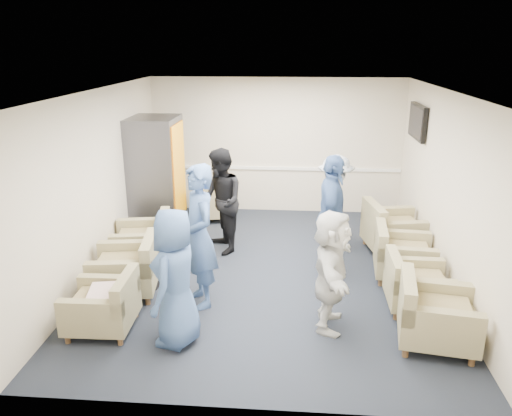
# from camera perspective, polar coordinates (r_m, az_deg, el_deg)

# --- Properties ---
(floor) EXTENTS (6.00, 6.00, 0.00)m
(floor) POSITION_cam_1_polar(r_m,az_deg,el_deg) (7.66, 1.33, -7.35)
(floor) COLOR black
(floor) RESTS_ON ground
(ceiling) EXTENTS (6.00, 6.00, 0.00)m
(ceiling) POSITION_cam_1_polar(r_m,az_deg,el_deg) (6.93, 1.50, 13.20)
(ceiling) COLOR silver
(ceiling) RESTS_ON back_wall
(back_wall) EXTENTS (5.00, 0.02, 2.70)m
(back_wall) POSITION_cam_1_polar(r_m,az_deg,el_deg) (10.10, 2.36, 7.07)
(back_wall) COLOR beige
(back_wall) RESTS_ON floor
(front_wall) EXTENTS (5.00, 0.02, 2.70)m
(front_wall) POSITION_cam_1_polar(r_m,az_deg,el_deg) (4.38, -0.80, -8.37)
(front_wall) COLOR beige
(front_wall) RESTS_ON floor
(left_wall) EXTENTS (0.02, 6.00, 2.70)m
(left_wall) POSITION_cam_1_polar(r_m,az_deg,el_deg) (7.72, -17.47, 2.70)
(left_wall) COLOR beige
(left_wall) RESTS_ON floor
(right_wall) EXTENTS (0.02, 6.00, 2.70)m
(right_wall) POSITION_cam_1_polar(r_m,az_deg,el_deg) (7.48, 20.91, 1.84)
(right_wall) COLOR beige
(right_wall) RESTS_ON floor
(chair_rail) EXTENTS (4.98, 0.04, 0.06)m
(chair_rail) POSITION_cam_1_polar(r_m,az_deg,el_deg) (10.17, 2.33, 4.56)
(chair_rail) COLOR white
(chair_rail) RESTS_ON back_wall
(tv) EXTENTS (0.10, 1.00, 0.58)m
(tv) POSITION_cam_1_polar(r_m,az_deg,el_deg) (9.03, 17.97, 9.35)
(tv) COLOR black
(tv) RESTS_ON right_wall
(armchair_left_near) EXTENTS (0.78, 0.78, 0.61)m
(armchair_left_near) POSITION_cam_1_polar(r_m,az_deg,el_deg) (6.37, -16.81, -10.78)
(armchair_left_near) COLOR #8A8059
(armchair_left_near) RESTS_ON floor
(armchair_left_mid) EXTENTS (0.97, 0.97, 0.69)m
(armchair_left_mid) POSITION_cam_1_polar(r_m,az_deg,el_deg) (7.15, -14.31, -6.89)
(armchair_left_mid) COLOR #8A8059
(armchair_left_mid) RESTS_ON floor
(armchair_left_far) EXTENTS (0.99, 0.99, 0.68)m
(armchair_left_far) POSITION_cam_1_polar(r_m,az_deg,el_deg) (8.02, -12.48, -3.93)
(armchair_left_far) COLOR #8A8059
(armchair_left_far) RESTS_ON floor
(armchair_right_near) EXTENTS (0.98, 0.98, 0.68)m
(armchair_right_near) POSITION_cam_1_polar(r_m,az_deg,el_deg) (6.18, 19.50, -11.64)
(armchair_right_near) COLOR #8A8059
(armchair_right_near) RESTS_ON floor
(armchair_right_midnear) EXTENTS (0.79, 0.79, 0.62)m
(armchair_right_midnear) POSITION_cam_1_polar(r_m,az_deg,el_deg) (6.88, 17.59, -8.54)
(armchair_right_midnear) COLOR #8A8059
(armchair_right_midnear) RESTS_ON floor
(armchair_right_midfar) EXTENTS (0.90, 0.90, 0.66)m
(armchair_right_midfar) POSITION_cam_1_polar(r_m,az_deg,el_deg) (7.68, 16.12, -5.32)
(armchair_right_midfar) COLOR #8A8059
(armchair_right_midfar) RESTS_ON floor
(armchair_right_far) EXTENTS (1.04, 1.04, 0.72)m
(armchair_right_far) POSITION_cam_1_polar(r_m,az_deg,el_deg) (8.55, 15.18, -2.61)
(armchair_right_far) COLOR #8A8059
(armchair_right_far) RESTS_ON floor
(armchair_corner) EXTENTS (0.92, 0.92, 0.60)m
(armchair_corner) POSITION_cam_1_polar(r_m,az_deg,el_deg) (9.83, -4.95, 0.37)
(armchair_corner) COLOR #8A8059
(armchair_corner) RESTS_ON floor
(vending_machine) EXTENTS (0.85, 1.00, 2.11)m
(vending_machine) POSITION_cam_1_polar(r_m,az_deg,el_deg) (9.12, -11.30, 3.59)
(vending_machine) COLOR #515159
(vending_machine) RESTS_ON floor
(backpack) EXTENTS (0.32, 0.24, 0.52)m
(backpack) POSITION_cam_1_polar(r_m,az_deg,el_deg) (7.30, -12.27, -6.82)
(backpack) COLOR black
(backpack) RESTS_ON floor
(pillow) EXTENTS (0.42, 0.50, 0.13)m
(pillow) POSITION_cam_1_polar(r_m,az_deg,el_deg) (6.29, -16.99, -9.46)
(pillow) COLOR beige
(pillow) RESTS_ON armchair_left_near
(person_front_left) EXTENTS (0.67, 0.88, 1.62)m
(person_front_left) POSITION_cam_1_polar(r_m,az_deg,el_deg) (5.72, -9.18, -7.91)
(person_front_left) COLOR #3D5C94
(person_front_left) RESTS_ON floor
(person_mid_left) EXTENTS (0.74, 0.83, 1.90)m
(person_mid_left) POSITION_cam_1_polar(r_m,az_deg,el_deg) (6.47, -6.55, -3.26)
(person_mid_left) COLOR #3D5C94
(person_mid_left) RESTS_ON floor
(person_back_left) EXTENTS (0.94, 1.03, 1.73)m
(person_back_left) POSITION_cam_1_polar(r_m,az_deg,el_deg) (8.13, -4.07, 0.73)
(person_back_left) COLOR black
(person_back_left) RESTS_ON floor
(person_back_right) EXTENTS (0.71, 1.09, 1.60)m
(person_back_right) POSITION_cam_1_polar(r_m,az_deg,el_deg) (8.39, 8.98, 0.62)
(person_back_right) COLOR beige
(person_back_right) RESTS_ON floor
(person_mid_right) EXTENTS (0.54, 1.11, 1.83)m
(person_mid_right) POSITION_cam_1_polar(r_m,az_deg,el_deg) (7.37, 8.60, -0.94)
(person_mid_right) COLOR #3D5C94
(person_mid_right) RESTS_ON floor
(person_front_right) EXTENTS (0.59, 1.43, 1.50)m
(person_front_right) POSITION_cam_1_polar(r_m,az_deg,el_deg) (6.04, 8.59, -7.05)
(person_front_right) COLOR silver
(person_front_right) RESTS_ON floor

